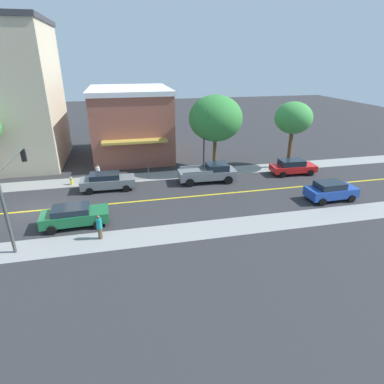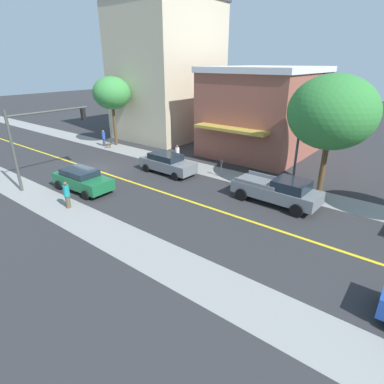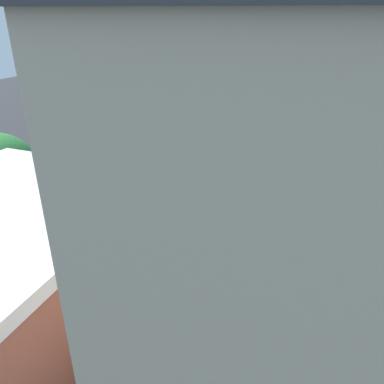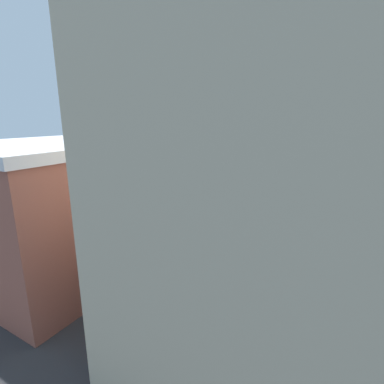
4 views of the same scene
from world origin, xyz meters
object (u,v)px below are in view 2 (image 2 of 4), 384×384
at_px(street_tree_right_corner, 332,113).
at_px(traffic_light_mast, 41,132).
at_px(pedestrian_white_shirt, 177,154).
at_px(pedestrian_teal_shirt, 67,194).
at_px(green_sedan_right_curb, 82,179).
at_px(street_tree_left_far, 112,93).
at_px(street_lamp, 299,137).
at_px(pedestrian_blue_shirt, 104,138).
at_px(grey_sedan_left_curb, 167,163).
at_px(parking_meter, 221,166).
at_px(small_dog, 109,145).
at_px(fire_hydrant, 155,156).
at_px(grey_pickup_truck, 278,191).

bearing_deg(street_tree_right_corner, traffic_light_mast, -57.82).
bearing_deg(traffic_light_mast, pedestrian_white_shirt, -25.90).
bearing_deg(pedestrian_teal_shirt, green_sedan_right_curb, 147.81).
height_order(street_tree_left_far, street_lamp, street_tree_left_far).
bearing_deg(green_sedan_right_curb, pedestrian_blue_shirt, 134.23).
xyz_separation_m(street_tree_right_corner, grey_sedan_left_curb, (3.28, -11.01, -4.61)).
xyz_separation_m(street_tree_left_far, parking_meter, (1.47, 14.55, -4.48)).
bearing_deg(pedestrian_teal_shirt, grey_sedan_left_curb, 106.68).
height_order(pedestrian_white_shirt, small_dog, pedestrian_white_shirt).
bearing_deg(small_dog, fire_hydrant, -42.30).
bearing_deg(street_lamp, grey_sedan_left_curb, -77.36).
bearing_deg(grey_sedan_left_curb, street_tree_left_far, 163.10).
bearing_deg(street_tree_right_corner, grey_pickup_truck, -24.61).
distance_m(pedestrian_white_shirt, pedestrian_teal_shirt, 10.91).
height_order(pedestrian_white_shirt, pedestrian_teal_shirt, pedestrian_white_shirt).
height_order(street_tree_right_corner, pedestrian_teal_shirt, street_tree_right_corner).
bearing_deg(small_dog, pedestrian_teal_shirt, -89.09).
bearing_deg(pedestrian_teal_shirt, small_dog, 151.74).
bearing_deg(street_tree_left_far, street_lamp, 86.33).
bearing_deg(street_tree_left_far, grey_pickup_truck, 80.16).
distance_m(green_sedan_right_curb, pedestrian_white_shirt, 8.74).
xyz_separation_m(pedestrian_blue_shirt, pedestrian_teal_shirt, (10.87, 10.87, -0.01)).
height_order(grey_pickup_truck, pedestrian_white_shirt, grey_pickup_truck).
height_order(street_tree_left_far, parking_meter, street_tree_left_far).
xyz_separation_m(street_tree_right_corner, green_sedan_right_curb, (9.67, -13.16, -4.64)).
relative_size(green_sedan_right_curb, grey_pickup_truck, 0.85).
distance_m(street_tree_right_corner, small_dog, 21.94).
relative_size(traffic_light_mast, street_lamp, 0.97).
distance_m(street_lamp, pedestrian_teal_shirt, 14.91).
bearing_deg(pedestrian_white_shirt, grey_sedan_left_curb, 149.23).
height_order(street_tree_right_corner, pedestrian_blue_shirt, street_tree_right_corner).
xyz_separation_m(green_sedan_right_curb, grey_sedan_left_curb, (-6.39, 2.15, 0.03)).
bearing_deg(small_dog, traffic_light_mast, -104.00).
relative_size(parking_meter, green_sedan_right_curb, 0.28).
height_order(traffic_light_mast, pedestrian_blue_shirt, traffic_light_mast).
distance_m(traffic_light_mast, pedestrian_teal_shirt, 6.07).
height_order(street_tree_right_corner, parking_meter, street_tree_right_corner).
distance_m(parking_meter, pedestrian_teal_shirt, 11.40).
height_order(street_tree_left_far, fire_hydrant, street_tree_left_far).
bearing_deg(grey_pickup_truck, street_lamp, 90.39).
bearing_deg(traffic_light_mast, pedestrian_blue_shirt, 31.85).
relative_size(pedestrian_white_shirt, small_dog, 2.92).
distance_m(pedestrian_blue_shirt, pedestrian_teal_shirt, 15.37).
bearing_deg(grey_pickup_truck, fire_hydrant, 172.45).
relative_size(parking_meter, grey_pickup_truck, 0.24).
bearing_deg(green_sedan_right_curb, street_tree_left_far, 128.82).
bearing_deg(pedestrian_teal_shirt, street_tree_right_corner, 65.31).
height_order(street_tree_left_far, traffic_light_mast, street_tree_left_far).
xyz_separation_m(parking_meter, grey_pickup_truck, (2.02, 5.62, 0.02)).
bearing_deg(street_tree_right_corner, parking_meter, -79.55).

